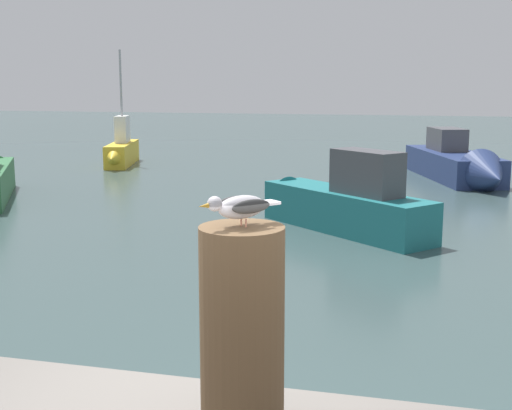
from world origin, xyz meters
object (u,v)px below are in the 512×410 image
Objects in this scene: boat_teal at (337,202)px; boat_yellow at (121,150)px; seagull at (240,206)px; mooring_post at (242,331)px; boat_navy at (461,165)px.

boat_yellow is at bearing 135.14° from boat_teal.
seagull is 22.52m from boat_yellow.
seagull reaches higher than mooring_post.
boat_navy is at bearing -5.97° from boat_yellow.
seagull is 0.05× the size of boat_navy.
boat_teal is 1.04× the size of boat_yellow.
boat_yellow is at bearing 116.57° from mooring_post.
boat_yellow is (-10.03, 20.06, -1.38)m from mooring_post.
boat_teal reaches higher than boat_navy.
boat_teal is (-1.02, 11.09, -1.37)m from mooring_post.
boat_yellow is (-10.03, 20.07, -1.94)m from seagull.
mooring_post is 0.22× the size of boat_teal.
mooring_post is 0.56m from seagull.
seagull is 11.31m from boat_teal.
seagull is 0.08× the size of boat_teal.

